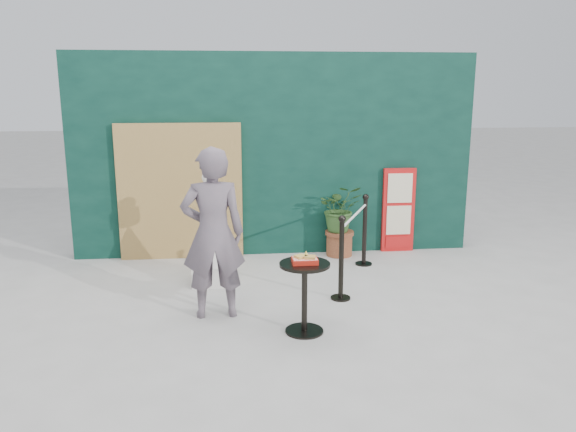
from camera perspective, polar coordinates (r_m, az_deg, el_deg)
name	(u,v)px	position (r m, az deg, el deg)	size (l,w,h in m)	color
ground	(300,337)	(5.85, 1.28, -12.22)	(60.00, 60.00, 0.00)	#ADAAA5
back_wall	(274,155)	(8.49, -1.40, 6.20)	(6.00, 0.30, 3.00)	black
bamboo_fence	(180,192)	(8.36, -10.88, 2.40)	(1.80, 0.08, 2.00)	tan
woman	(213,233)	(6.13, -7.62, -1.77)	(0.69, 0.45, 1.89)	#675861
menu_board	(398,210)	(8.80, 11.15, 0.58)	(0.50, 0.07, 1.30)	red
statue	(211,238)	(7.28, -7.84, -2.21)	(0.58, 0.58, 1.48)	silver
cafe_table	(305,287)	(5.79, 1.69, -7.17)	(0.52, 0.52, 0.75)	black
food_basket	(305,259)	(5.70, 1.73, -4.43)	(0.26, 0.19, 0.11)	red
planter	(340,215)	(8.44, 5.29, 0.12)	(0.64, 0.55, 1.09)	#945930
stanchion_barrier	(354,244)	(7.39, 6.72, -2.85)	(0.84, 1.54, 1.03)	black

